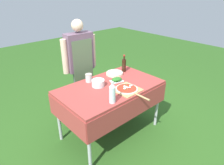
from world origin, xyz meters
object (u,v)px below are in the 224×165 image
object	(u,v)px
prep_table	(110,91)
mixing_tub	(98,83)
pizza_on_peel	(127,89)
water_bottle	(112,93)
herb_container	(117,80)
plate_stack	(115,73)
person_cook	(80,61)
sauce_jar	(89,78)
oil_bottle	(124,65)

from	to	relation	value
prep_table	mixing_tub	xyz separation A→B (m)	(-0.13, 0.11, 0.13)
pizza_on_peel	water_bottle	distance (m)	0.37
herb_container	plate_stack	size ratio (longest dim) A/B	0.81
person_cook	pizza_on_peel	xyz separation A→B (m)	(0.06, -0.99, -0.13)
pizza_on_peel	mixing_tub	xyz separation A→B (m)	(-0.20, 0.35, 0.03)
herb_container	pizza_on_peel	bearing A→B (deg)	-105.96
sauce_jar	person_cook	bearing A→B (deg)	70.14
water_bottle	herb_container	distance (m)	0.58
person_cook	pizza_on_peel	bearing A→B (deg)	96.11
person_cook	water_bottle	bearing A→B (deg)	77.83
water_bottle	herb_container	xyz separation A→B (m)	(0.43, 0.38, -0.10)
plate_stack	sauce_jar	distance (m)	0.45
oil_bottle	prep_table	bearing A→B (deg)	-154.68
herb_container	sauce_jar	bearing A→B (deg)	139.65
oil_bottle	herb_container	distance (m)	0.39
pizza_on_peel	plate_stack	xyz separation A→B (m)	(0.23, 0.49, 0.00)
pizza_on_peel	oil_bottle	world-z (taller)	oil_bottle
plate_stack	oil_bottle	bearing A→B (deg)	-3.63
herb_container	plate_stack	distance (m)	0.25
prep_table	pizza_on_peel	world-z (taller)	pizza_on_peel
prep_table	pizza_on_peel	size ratio (longest dim) A/B	2.64
person_cook	herb_container	size ratio (longest dim) A/B	7.55
oil_bottle	water_bottle	size ratio (longest dim) A/B	1.02
prep_table	sauce_jar	bearing A→B (deg)	114.75
water_bottle	mixing_tub	size ratio (longest dim) A/B	1.55
person_cook	herb_container	world-z (taller)	person_cook
plate_stack	pizza_on_peel	bearing A→B (deg)	-114.92
person_cook	mixing_tub	xyz separation A→B (m)	(-0.15, -0.64, -0.10)
herb_container	sauce_jar	size ratio (longest dim) A/B	1.76
oil_bottle	sauce_jar	size ratio (longest dim) A/B	2.30
person_cook	sauce_jar	distance (m)	0.48
person_cook	sauce_jar	bearing A→B (deg)	72.92
oil_bottle	mixing_tub	distance (m)	0.64
person_cook	plate_stack	distance (m)	0.59
mixing_tub	sauce_jar	bearing A→B (deg)	93.81
mixing_tub	oil_bottle	bearing A→B (deg)	11.72
prep_table	herb_container	bearing A→B (deg)	15.54
water_bottle	sauce_jar	xyz separation A→B (m)	(0.13, 0.63, -0.07)
prep_table	mixing_tub	distance (m)	0.21
pizza_on_peel	mixing_tub	size ratio (longest dim) A/B	3.11
prep_table	water_bottle	distance (m)	0.47
water_bottle	sauce_jar	world-z (taller)	water_bottle
pizza_on_peel	herb_container	bearing A→B (deg)	72.97
person_cook	prep_table	bearing A→B (deg)	91.07
sauce_jar	herb_container	bearing A→B (deg)	-40.35
person_cook	plate_stack	xyz separation A→B (m)	(0.28, -0.50, -0.13)
water_bottle	plate_stack	xyz separation A→B (m)	(0.57, 0.58, -0.11)
pizza_on_peel	water_bottle	xyz separation A→B (m)	(-0.34, -0.09, 0.11)
oil_bottle	water_bottle	world-z (taller)	oil_bottle
oil_bottle	mixing_tub	bearing A→B (deg)	-168.28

